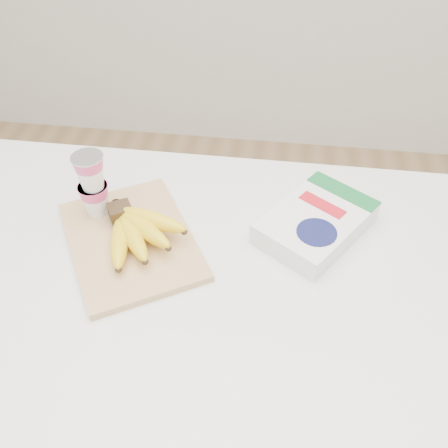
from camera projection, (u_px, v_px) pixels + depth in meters
name	position (u px, v px, depth m)	size (l,w,h in m)	color
room	(155.00, 127.00, 0.73)	(4.00, 4.00, 4.00)	tan
table	(186.00, 405.00, 1.32)	(1.32, 0.88, 0.99)	white
cutting_board	(131.00, 240.00, 1.06)	(0.25, 0.34, 0.02)	#D5B675
bananas	(136.00, 230.00, 1.03)	(0.19, 0.20, 0.07)	#382816
yogurt_stack	(92.00, 184.00, 1.05)	(0.07, 0.07, 0.16)	white
cereal_box	(316.00, 223.00, 1.07)	(0.28, 0.30, 0.06)	white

